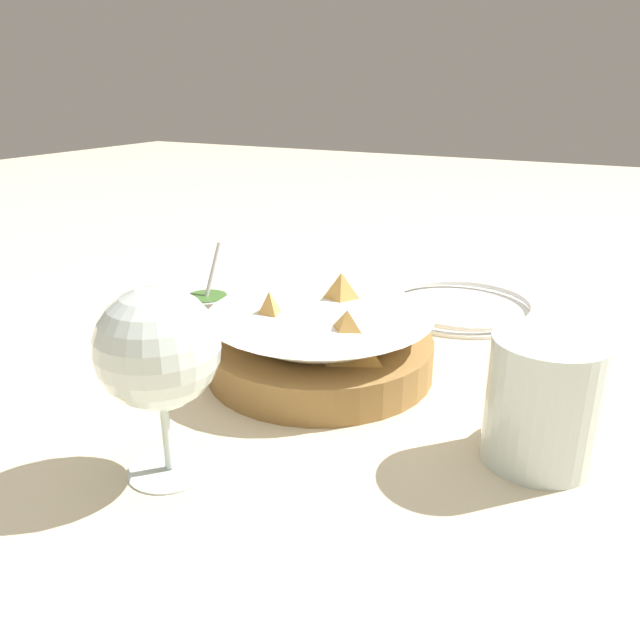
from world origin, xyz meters
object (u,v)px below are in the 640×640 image
Objects in this scene: food_basket at (320,344)px; beer_mug at (543,404)px; sauce_cup at (207,306)px; side_plate at (460,306)px; wine_glass at (158,353)px.

food_basket is 0.24m from beer_mug.
sauce_cup is 0.33m from side_plate.
sauce_cup is 0.45m from beer_mug.
side_plate is (0.25, -0.08, -0.02)m from food_basket.
wine_glass is at bearing -147.93° from sauce_cup.
side_plate is (0.46, -0.10, -0.09)m from wine_glass.
beer_mug is at bearing -106.93° from sauce_cup.
beer_mug is (0.15, -0.25, -0.05)m from wine_glass.
side_plate is at bearing -57.24° from sauce_cup.
wine_glass is at bearing 167.62° from side_plate.
sauce_cup is 0.73× the size of beer_mug.
wine_glass is 1.17× the size of beer_mug.
beer_mug reaches higher than food_basket.
food_basket is 0.26m from side_plate.
beer_mug reaches higher than sauce_cup.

